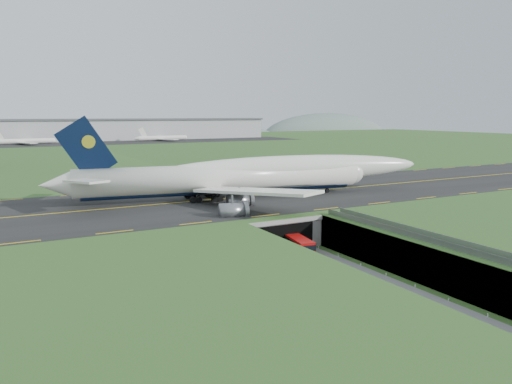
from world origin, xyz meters
TOP-DOWN VIEW (x-y plane):
  - ground at (0.00, 0.00)m, footprint 900.00×900.00m
  - airfield_deck at (0.00, 0.00)m, footprint 800.00×800.00m
  - trench_road at (0.00, -7.50)m, footprint 12.00×75.00m
  - taxiway at (0.00, 33.00)m, footprint 800.00×44.00m
  - tunnel_portal at (0.00, 16.71)m, footprint 17.00×22.30m
  - guideway at (11.00, -19.11)m, footprint 3.00×53.00m
  - jumbo_jet at (5.28, 31.86)m, footprint 88.73×57.56m
  - shuttle_tram at (0.70, 4.29)m, footprint 4.05×7.85m
  - cargo_terminal at (-0.14, 299.41)m, footprint 320.00×67.00m
  - distant_hills at (64.38, 430.00)m, footprint 700.00×91.00m

SIDE VIEW (x-z plane):
  - distant_hills at x=64.38m, z-range -34.00..26.00m
  - ground at x=0.00m, z-range 0.00..0.00m
  - trench_road at x=0.00m, z-range 0.00..0.20m
  - shuttle_tram at x=0.70m, z-range 0.15..3.21m
  - airfield_deck at x=0.00m, z-range 0.00..6.00m
  - tunnel_portal at x=0.00m, z-range 0.33..6.33m
  - guideway at x=11.00m, z-range 1.80..8.85m
  - taxiway at x=0.00m, z-range 6.00..6.18m
  - jumbo_jet at x=5.28m, z-range 1.54..20.82m
  - cargo_terminal at x=-0.14m, z-range 6.16..21.76m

